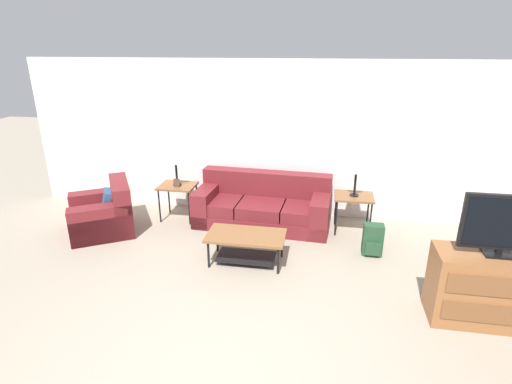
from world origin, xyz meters
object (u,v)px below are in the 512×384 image
(armchair, at_px, (104,214))
(side_table_left, at_px, (178,188))
(couch, at_px, (263,207))
(table_lamp_right, at_px, (357,166))
(side_table_right, at_px, (354,199))
(television, at_px, (505,224))
(table_lamp_left, at_px, (175,157))
(tv_console, at_px, (490,288))
(coffee_table, at_px, (246,242))
(backpack, at_px, (373,240))

(armchair, xyz_separation_m, side_table_left, (0.99, 0.67, 0.25))
(couch, relative_size, table_lamp_right, 3.64)
(side_table_right, height_order, television, television)
(armchair, distance_m, table_lamp_right, 4.01)
(side_table_left, height_order, table_lamp_right, table_lamp_right)
(couch, bearing_deg, side_table_left, -178.44)
(couch, xyz_separation_m, table_lamp_left, (-1.44, -0.04, 0.78))
(side_table_left, xyz_separation_m, table_lamp_right, (2.88, 0.00, 0.54))
(armchair, height_order, television, television)
(side_table_right, relative_size, table_lamp_right, 0.99)
(side_table_left, bearing_deg, tv_console, -25.66)
(side_table_right, xyz_separation_m, tv_console, (1.30, -2.01, -0.14))
(side_table_right, bearing_deg, tv_console, -57.02)
(table_lamp_left, distance_m, table_lamp_right, 2.88)
(coffee_table, xyz_separation_m, table_lamp_right, (1.47, 1.25, 0.77))
(side_table_left, relative_size, television, 0.73)
(side_table_left, height_order, backpack, side_table_left)
(table_lamp_left, height_order, tv_console, table_lamp_left)
(coffee_table, bearing_deg, couch, 88.72)
(couch, bearing_deg, table_lamp_right, -1.57)
(tv_console, bearing_deg, coffee_table, 164.59)
(table_lamp_left, bearing_deg, armchair, -145.83)
(table_lamp_right, xyz_separation_m, backpack, (0.25, -0.73, -0.86))
(side_table_left, relative_size, backpack, 1.31)
(armchair, bearing_deg, television, -14.49)
(armchair, relative_size, backpack, 2.84)
(table_lamp_left, xyz_separation_m, tv_console, (4.19, -2.01, -0.68))
(side_table_left, xyz_separation_m, side_table_right, (2.88, 0.00, 0.00))
(backpack, bearing_deg, television, -50.39)
(armchair, xyz_separation_m, table_lamp_left, (0.99, 0.67, 0.79))
(couch, height_order, table_lamp_left, table_lamp_left)
(side_table_left, bearing_deg, table_lamp_left, 116.57)
(armchair, xyz_separation_m, coffee_table, (2.40, -0.57, 0.02))
(coffee_table, bearing_deg, armchair, 166.57)
(table_lamp_left, distance_m, television, 4.64)
(side_table_left, bearing_deg, couch, 1.56)
(side_table_left, bearing_deg, backpack, -13.19)
(armchair, bearing_deg, tv_console, -14.50)
(side_table_left, relative_size, tv_console, 0.51)
(tv_console, xyz_separation_m, backpack, (-1.06, 1.28, -0.18))
(backpack, bearing_deg, coffee_table, -163.32)
(side_table_right, bearing_deg, backpack, -71.30)
(television, bearing_deg, side_table_right, 122.99)
(coffee_table, distance_m, side_table_left, 1.90)
(coffee_table, height_order, side_table_left, side_table_left)
(armchair, distance_m, side_table_right, 3.94)
(side_table_right, bearing_deg, couch, 178.43)
(coffee_table, xyz_separation_m, backpack, (1.71, 0.51, -0.09))
(armchair, distance_m, table_lamp_left, 1.43)
(coffee_table, distance_m, table_lamp_left, 2.04)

